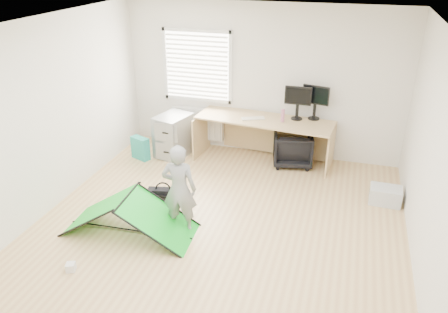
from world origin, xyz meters
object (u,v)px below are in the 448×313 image
(kite, at_px, (129,214))
(storage_crate, at_px, (385,195))
(laptop_bag, at_px, (164,199))
(filing_cabinet, at_px, (174,135))
(monitor_left, at_px, (297,107))
(monitor_right, at_px, (315,107))
(thermos, at_px, (283,115))
(office_chair, at_px, (293,148))
(desk, at_px, (264,140))
(person, at_px, (179,189))

(kite, xyz_separation_m, storage_crate, (3.34, 1.76, -0.14))
(storage_crate, distance_m, laptop_bag, 3.32)
(filing_cabinet, relative_size, kite, 0.44)
(monitor_left, bearing_deg, monitor_right, 18.29)
(monitor_right, xyz_separation_m, kite, (-2.09, -2.89, -0.75))
(thermos, height_order, office_chair, thermos)
(laptop_bag, bearing_deg, storage_crate, 6.38)
(desk, relative_size, filing_cabinet, 3.09)
(laptop_bag, bearing_deg, monitor_right, 36.84)
(office_chair, xyz_separation_m, person, (-1.14, -2.45, 0.33))
(monitor_right, distance_m, kite, 3.65)
(office_chair, distance_m, storage_crate, 1.81)
(desk, relative_size, laptop_bag, 5.30)
(storage_crate, bearing_deg, desk, 157.01)
(monitor_right, xyz_separation_m, thermos, (-0.50, -0.28, -0.11))
(monitor_left, distance_m, monitor_right, 0.30)
(office_chair, bearing_deg, kite, 44.65)
(person, bearing_deg, storage_crate, -157.24)
(monitor_right, height_order, storage_crate, monitor_right)
(office_chair, height_order, person, person)
(filing_cabinet, height_order, person, person)
(desk, bearing_deg, kite, -110.40)
(filing_cabinet, distance_m, storage_crate, 3.77)
(thermos, height_order, laptop_bag, thermos)
(desk, distance_m, laptop_bag, 2.27)
(office_chair, bearing_deg, filing_cabinet, -5.35)
(monitor_right, relative_size, laptop_bag, 1.03)
(monitor_right, xyz_separation_m, person, (-1.44, -2.66, -0.40))
(filing_cabinet, bearing_deg, laptop_bag, -57.09)
(filing_cabinet, relative_size, thermos, 3.46)
(office_chair, height_order, storage_crate, office_chair)
(filing_cabinet, distance_m, person, 2.44)
(filing_cabinet, height_order, monitor_left, monitor_left)
(kite, xyz_separation_m, laptop_bag, (0.21, 0.65, -0.10))
(monitor_right, height_order, person, person)
(filing_cabinet, xyz_separation_m, office_chair, (2.15, 0.24, -0.08))
(desk, height_order, filing_cabinet, desk)
(desk, xyz_separation_m, person, (-0.62, -2.41, 0.23))
(filing_cabinet, height_order, thermos, thermos)
(person, bearing_deg, laptop_bag, -50.55)
(monitor_right, bearing_deg, laptop_bag, -116.90)
(desk, bearing_deg, person, -99.20)
(storage_crate, bearing_deg, office_chair, 149.38)
(monitor_left, bearing_deg, storage_crate, -34.15)
(person, bearing_deg, monitor_right, -125.33)
(monitor_left, xyz_separation_m, office_chair, (-0.02, -0.12, -0.72))
(person, bearing_deg, office_chair, -121.84)
(person, relative_size, laptop_bag, 2.82)
(filing_cabinet, distance_m, office_chair, 2.17)
(laptop_bag, bearing_deg, thermos, 41.67)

